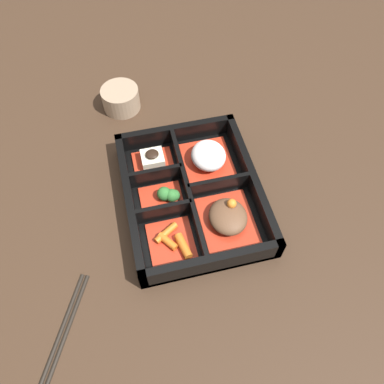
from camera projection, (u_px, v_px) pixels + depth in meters
The scene contains 10 objects.
ground_plane at pixel (192, 199), 0.72m from camera, with size 3.00×3.00×0.00m, color #382619.
bento_base at pixel (192, 198), 0.72m from camera, with size 0.31×0.25×0.01m.
bento_rim at pixel (190, 192), 0.70m from camera, with size 0.31×0.25×0.05m.
bowl_rice at pixel (208, 157), 0.74m from camera, with size 0.12×0.10×0.05m.
bowl_stew at pixel (228, 217), 0.67m from camera, with size 0.12×0.10×0.05m.
bowl_tofu at pixel (153, 160), 0.75m from camera, with size 0.07×0.08×0.04m.
bowl_greens at pixel (166, 196), 0.70m from camera, with size 0.06×0.08×0.03m.
bowl_carrots at pixel (172, 241), 0.66m from camera, with size 0.09×0.08×0.02m.
tea_cup at pixel (121, 98), 0.84m from camera, with size 0.08×0.08×0.05m.
chopsticks at pixel (59, 342), 0.58m from camera, with size 0.21×0.11×0.01m.
Camera 1 is at (0.37, -0.09, 0.61)m, focal length 35.00 mm.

